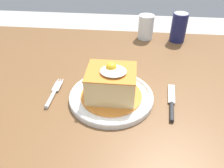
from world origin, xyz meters
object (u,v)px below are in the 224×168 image
Objects in this scene: knife at (172,106)px; drinking_glass at (146,29)px; main_plate at (111,96)px; soda_can at (179,27)px; fork at (53,95)px.

knife is 0.48m from drinking_glass.
knife is at bearing -7.55° from main_plate.
main_plate is at bearing -103.64° from drinking_glass.
main_plate is at bearing 172.45° from knife.
soda_can is (0.25, 0.43, 0.05)m from main_plate.
drinking_glass is (-0.07, 0.47, 0.04)m from knife.
main_plate is 2.03× the size of soda_can.
fork is 0.54m from drinking_glass.
main_plate reaches higher than knife.
soda_can reaches higher than fork.
main_plate is 0.50m from soda_can.
fork is at bearing -134.25° from soda_can.
knife is 1.34× the size of soda_can.
fork and knife have the same top height.
soda_can is 0.14m from drinking_glass.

